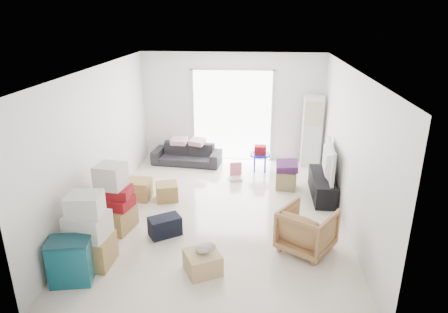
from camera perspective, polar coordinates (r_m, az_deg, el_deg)
room_shell at (r=7.16m, az=-0.42°, el=1.62°), size 4.98×6.48×3.18m
sliding_door at (r=10.04m, az=1.20°, el=6.40°), size 2.10×0.04×2.33m
ac_tower at (r=9.89m, az=12.42°, el=3.49°), size 0.45×0.30×1.75m
tv_console at (r=8.48m, az=13.81°, el=-4.11°), size 0.41×1.35×0.45m
television at (r=8.36m, az=13.98°, el=-2.22°), size 0.75×1.21×0.15m
sofa at (r=9.98m, az=-5.35°, el=0.76°), size 1.74×0.67×0.66m
pillow_left at (r=9.94m, az=-6.49°, el=2.97°), size 0.36×0.29×0.11m
pillow_right at (r=9.83m, az=-3.86°, el=2.93°), size 0.46×0.42×0.13m
armchair at (r=6.54m, az=11.78°, el=-9.90°), size 1.04×1.02×0.79m
storage_bins at (r=6.14m, az=-21.04°, el=-13.75°), size 0.65×0.51×0.67m
box_stack_a at (r=6.33m, az=-18.75°, el=-10.38°), size 0.66×0.56×1.16m
box_stack_b at (r=7.18m, az=-15.53°, el=-6.23°), size 0.73×0.70×1.21m
box_stack_c at (r=8.34m, az=-12.32°, el=-4.60°), size 0.56×0.46×0.40m
loose_box at (r=8.18m, az=-8.15°, el=-5.02°), size 0.53×0.53×0.35m
duffel_bag at (r=6.97m, az=-8.45°, el=-9.81°), size 0.61×0.55×0.34m
ottoman at (r=8.70m, az=8.89°, el=-3.26°), size 0.47×0.47×0.41m
blanket at (r=8.60m, az=8.98°, el=-1.58°), size 0.47×0.47×0.14m
kids_table at (r=9.49m, az=5.18°, el=0.49°), size 0.50×0.50×0.63m
toy_walker at (r=9.09m, az=1.65°, el=-2.65°), size 0.34×0.32×0.39m
wood_crate at (r=6.04m, az=-3.07°, el=-14.84°), size 0.64×0.64×0.32m
plush_bunny at (r=5.92m, az=-2.76°, el=-13.01°), size 0.31×0.17×0.15m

